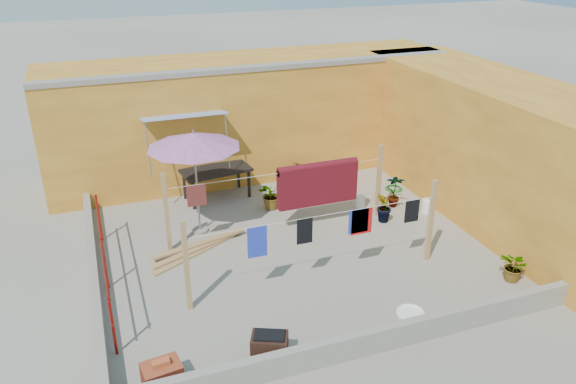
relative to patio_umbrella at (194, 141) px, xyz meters
The scene contains 21 objects.
ground 3.13m from the patio_umbrella, 39.76° to the right, with size 80.00×80.00×0.00m, color #9E998E.
wall_back 3.99m from the patio_umbrella, 55.90° to the left, with size 11.00×3.27×3.21m.
wall_right 7.08m from the patio_umbrella, 11.65° to the right, with size 2.40×9.00×3.20m, color gold.
parapet_front 5.65m from the patio_umbrella, 71.10° to the right, with size 8.30×0.16×0.44m, color gray.
parapet_left 3.40m from the patio_umbrella, 148.93° to the right, with size 0.16×7.30×0.44m, color gray.
red_railing 3.06m from the patio_umbrella, 142.73° to the right, with size 0.05×4.20×1.10m.
clothesline_rig 2.88m from the patio_umbrella, 18.92° to the right, with size 5.09×2.35×1.80m.
patio_umbrella is the anchor object (origin of this frame).
outdoor_table 2.34m from the patio_umbrella, 63.93° to the left, with size 1.82×1.09×0.80m.
brick_stack 5.26m from the patio_umbrella, 108.42° to the right, with size 0.62×0.49×0.50m.
lumber_pile 2.31m from the patio_umbrella, 105.62° to the right, with size 2.22×1.21×0.14m.
brazier 5.02m from the patio_umbrella, 88.14° to the right, with size 0.68×0.58×0.52m.
white_basin 5.67m from the patio_umbrella, 56.75° to the right, with size 0.51×0.51×0.09m.
water_jug_a 4.49m from the patio_umbrella, ahead, with size 0.24×0.24×0.37m.
water_jug_b 5.86m from the patio_umbrella, ahead, with size 0.24×0.24×0.38m.
green_hose 5.80m from the patio_umbrella, ahead, with size 0.47×0.47×0.07m.
plant_back_a 2.73m from the patio_umbrella, 17.49° to the left, with size 0.67×0.58×0.74m, color #1E5618.
plant_back_b 4.02m from the patio_umbrella, 29.93° to the left, with size 0.36×0.36×0.64m, color #1E5618.
plant_right_a 5.15m from the patio_umbrella, ahead, with size 0.46×0.31×0.88m, color #1E5618.
plant_right_b 4.67m from the patio_umbrella, 13.95° to the right, with size 0.42×0.34×0.77m, color #1E5618.
plant_right_c 7.01m from the patio_umbrella, 37.42° to the right, with size 0.56×0.49×0.62m, color #1E5618.
Camera 1 is at (-3.71, -9.91, 6.20)m, focal length 35.00 mm.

